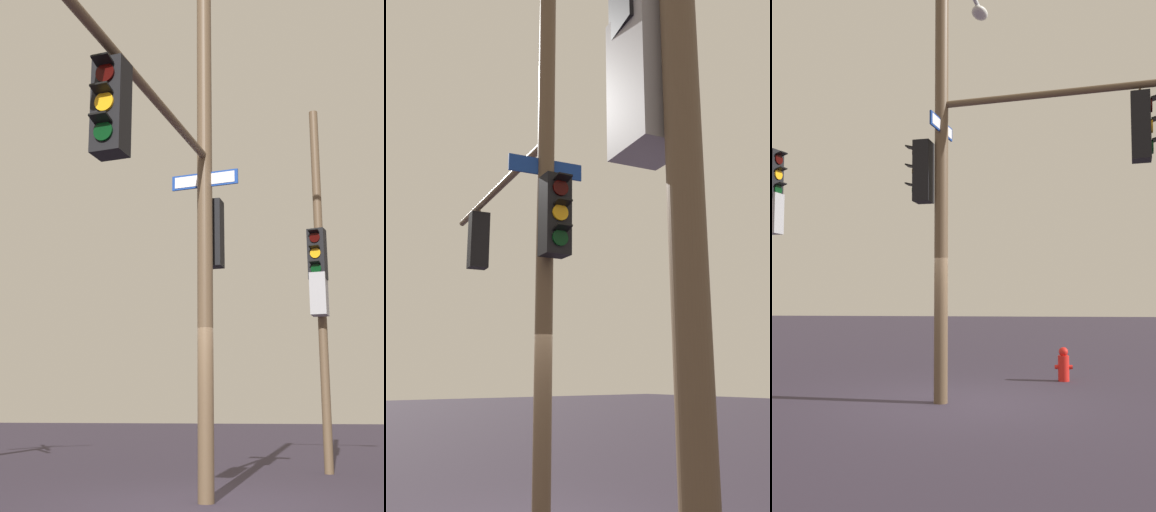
{
  "view_description": "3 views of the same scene",
  "coord_description": "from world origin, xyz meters",
  "views": [
    {
      "loc": [
        -9.37,
        -1.22,
        1.37
      ],
      "look_at": [
        0.63,
        0.29,
        3.7
      ],
      "focal_mm": 45.47,
      "sensor_mm": 36.0,
      "label": 1
    },
    {
      "loc": [
        6.43,
        -3.9,
        1.96
      ],
      "look_at": [
        0.46,
        0.49,
        3.6
      ],
      "focal_mm": 38.22,
      "sensor_mm": 36.0,
      "label": 2
    },
    {
      "loc": [
        -1.05,
        9.32,
        1.83
      ],
      "look_at": [
        -0.04,
        -0.51,
        2.57
      ],
      "focal_mm": 37.67,
      "sensor_mm": 36.0,
      "label": 3
    }
  ],
  "objects": [
    {
      "name": "secondary_pole_assembly",
      "position": [
        4.51,
        -1.89,
        4.01
      ],
      "size": [
        0.74,
        0.43,
        7.93
      ],
      "rotation": [
        0.0,
        0.0,
        2.95
      ],
      "color": "brown",
      "rests_on": "ground"
    },
    {
      "name": "main_signal_pole_assembly",
      "position": [
        -0.32,
        -0.03,
        4.76
      ],
      "size": [
        5.36,
        3.97,
        8.8
      ],
      "rotation": [
        0.0,
        0.0,
        2.96
      ],
      "color": "brown",
      "rests_on": "ground"
    }
  ]
}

